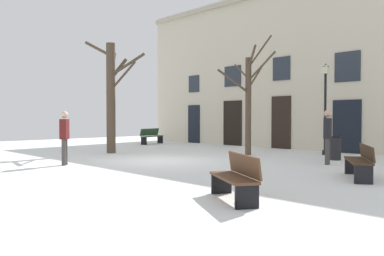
{
  "coord_description": "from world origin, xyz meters",
  "views": [
    {
      "loc": [
        11.12,
        -8.99,
        1.58
      ],
      "look_at": [
        0.0,
        1.6,
        1.17
      ],
      "focal_mm": 36.84,
      "sensor_mm": 36.0,
      "label": 1
    }
  ],
  "objects": [
    {
      "name": "ground_plane",
      "position": [
        0.0,
        0.0,
        0.0
      ],
      "size": [
        32.5,
        32.5,
        0.0
      ],
      "primitive_type": "plane",
      "color": "white"
    },
    {
      "name": "building_facade",
      "position": [
        0.01,
        8.2,
        4.18
      ],
      "size": [
        20.31,
        0.6,
        8.3
      ],
      "color": "beige",
      "rests_on": "ground"
    },
    {
      "name": "tree_left_of_center",
      "position": [
        0.81,
        4.09,
        2.34
      ],
      "size": [
        2.74,
        2.2,
        4.81
      ],
      "color": "#4C3D2D",
      "rests_on": "ground"
    },
    {
      "name": "tree_near_facade",
      "position": [
        -3.98,
        0.47,
        2.64
      ],
      "size": [
        2.71,
        1.55,
        5.04
      ],
      "color": "#4C3D2D",
      "rests_on": "ground"
    },
    {
      "name": "streetlamp",
      "position": [
        3.01,
        6.47,
        2.35
      ],
      "size": [
        0.3,
        0.3,
        3.84
      ],
      "color": "black",
      "rests_on": "ground"
    },
    {
      "name": "litter_bin",
      "position": [
        4.24,
        4.9,
        0.44
      ],
      "size": [
        0.43,
        0.43,
        0.87
      ],
      "color": "black",
      "rests_on": "ground"
    },
    {
      "name": "bench_back_to_back_right",
      "position": [
        6.31,
        -3.25,
        0.44
      ],
      "size": [
        1.59,
        1.2,
        0.88
      ],
      "rotation": [
        0.0,
        0.0,
        5.76
      ],
      "color": "#51331E",
      "rests_on": "ground"
    },
    {
      "name": "bench_near_center_tree",
      "position": [
        -7.44,
        5.36,
        0.48
      ],
      "size": [
        0.93,
        1.83,
        0.92
      ],
      "rotation": [
        0.0,
        0.0,
        1.85
      ],
      "color": "#2D4C33",
      "rests_on": "ground"
    },
    {
      "name": "bench_far_corner",
      "position": [
        6.8,
        1.09,
        0.47
      ],
      "size": [
        1.38,
        1.81,
        0.88
      ],
      "rotation": [
        0.0,
        0.0,
        5.27
      ],
      "color": "#3D2819",
      "rests_on": "ground"
    },
    {
      "name": "person_crossing_plaza",
      "position": [
        4.73,
        3.36,
        1.03
      ],
      "size": [
        0.33,
        0.43,
        1.83
      ],
      "rotation": [
        0.0,
        0.0,
        5.04
      ],
      "color": "#403D3A",
      "rests_on": "ground"
    },
    {
      "name": "person_strolling",
      "position": [
        -1.17,
        -3.09,
        1.0
      ],
      "size": [
        0.43,
        0.42,
        1.79
      ],
      "rotation": [
        0.0,
        0.0,
        5.54
      ],
      "color": "#403D3A",
      "rests_on": "ground"
    }
  ]
}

